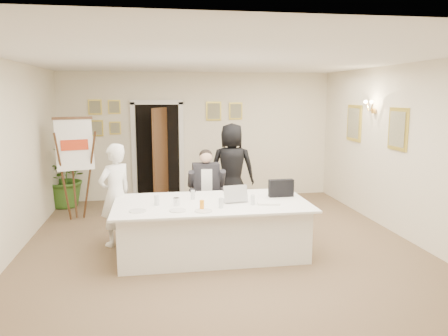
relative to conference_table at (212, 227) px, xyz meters
name	(u,v)px	position (x,y,z in m)	size (l,w,h in m)	color
floor	(223,249)	(0.18, 0.12, -0.39)	(7.00, 7.00, 0.00)	brown
ceiling	(223,59)	(0.18, 0.12, 2.41)	(6.00, 7.00, 0.02)	white
wall_back	(198,136)	(0.18, 3.62, 1.01)	(6.00, 0.10, 2.80)	beige
wall_front	(304,230)	(0.18, -3.38, 1.01)	(6.00, 0.10, 2.80)	beige
wall_left	(3,163)	(-2.82, 0.12, 1.01)	(0.10, 7.00, 2.80)	beige
wall_right	(412,153)	(3.18, 0.12, 1.01)	(0.10, 7.00, 2.80)	beige
doorway	(159,154)	(-0.70, 3.44, 0.65)	(1.14, 0.86, 2.20)	black
pictures_back_wall	(162,116)	(-0.62, 3.59, 1.46)	(3.40, 0.06, 0.80)	#DCC64B
pictures_right_wall	(373,126)	(3.15, 1.32, 1.36)	(0.06, 2.20, 0.80)	#DCC64B
wall_sconce	(371,106)	(3.08, 1.32, 1.71)	(0.20, 0.30, 0.24)	gold
conference_table	(212,227)	(0.00, 0.00, 0.00)	(2.79, 1.48, 0.78)	white
seated_man	(206,190)	(0.06, 1.09, 0.32)	(0.61, 0.65, 1.42)	black
flip_chart	(75,174)	(-2.24, 2.12, 0.48)	(0.68, 0.51, 1.88)	#3B2912
standing_man	(115,195)	(-1.40, 0.62, 0.40)	(0.58, 0.38, 1.58)	white
standing_woman	(232,169)	(0.68, 2.12, 0.49)	(0.87, 0.56, 1.78)	black
potted_palm	(66,177)	(-2.62, 3.21, 0.24)	(1.14, 0.99, 1.27)	#376120
laptop	(234,192)	(0.33, 0.00, 0.52)	(0.35, 0.37, 0.28)	#B7BABC
laptop_bag	(281,188)	(1.09, 0.17, 0.51)	(0.38, 0.10, 0.26)	black
paper_stack	(268,203)	(0.78, -0.25, 0.40)	(0.31, 0.22, 0.03)	white
plate_left	(138,211)	(-1.04, -0.37, 0.39)	(0.23, 0.23, 0.01)	white
plate_mid	(178,210)	(-0.51, -0.43, 0.39)	(0.23, 0.23, 0.01)	white
plate_near	(203,211)	(-0.18, -0.50, 0.39)	(0.24, 0.24, 0.01)	white
glass_a	(157,200)	(-0.78, -0.07, 0.45)	(0.07, 0.07, 0.14)	silver
glass_b	(221,203)	(0.08, -0.36, 0.45)	(0.06, 0.06, 0.14)	silver
glass_c	(253,200)	(0.55, -0.26, 0.45)	(0.06, 0.06, 0.14)	silver
glass_d	(193,195)	(-0.25, 0.19, 0.45)	(0.06, 0.06, 0.14)	silver
oj_glass	(202,205)	(-0.18, -0.41, 0.45)	(0.06, 0.06, 0.13)	orange
steel_jug	(177,202)	(-0.51, -0.13, 0.44)	(0.09, 0.09, 0.11)	silver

